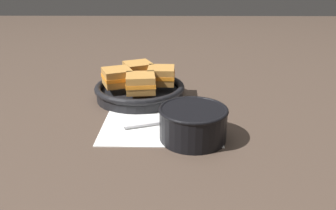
{
  "coord_description": "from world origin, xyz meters",
  "views": [
    {
      "loc": [
        0.04,
        -0.72,
        0.34
      ],
      "look_at": [
        0.04,
        0.01,
        0.04
      ],
      "focal_mm": 35.0,
      "sensor_mm": 36.0,
      "label": 1
    }
  ],
  "objects_px": {
    "sandwich_near_left": "(161,75)",
    "sandwich_near_right": "(138,70)",
    "skillet": "(140,91)",
    "sandwich_far_left": "(117,77)",
    "soup_bowl": "(193,121)",
    "sandwich_far_right": "(141,83)",
    "spoon": "(166,122)"
  },
  "relations": [
    {
      "from": "sandwich_near_left",
      "to": "sandwich_near_right",
      "type": "bearing_deg",
      "value": 143.29
    },
    {
      "from": "skillet",
      "to": "sandwich_far_left",
      "type": "xyz_separation_m",
      "value": [
        -0.06,
        -0.01,
        0.04
      ]
    },
    {
      "from": "soup_bowl",
      "to": "sandwich_far_left",
      "type": "xyz_separation_m",
      "value": [
        -0.2,
        0.23,
        0.02
      ]
    },
    {
      "from": "sandwich_near_left",
      "to": "sandwich_near_right",
      "type": "distance_m",
      "value": 0.09
    },
    {
      "from": "soup_bowl",
      "to": "skillet",
      "type": "xyz_separation_m",
      "value": [
        -0.14,
        0.24,
        -0.02
      ]
    },
    {
      "from": "skillet",
      "to": "sandwich_far_right",
      "type": "relative_size",
      "value": 3.03
    },
    {
      "from": "sandwich_near_right",
      "to": "skillet",
      "type": "bearing_deg",
      "value": -81.71
    },
    {
      "from": "soup_bowl",
      "to": "sandwich_near_right",
      "type": "height_order",
      "value": "sandwich_near_right"
    },
    {
      "from": "spoon",
      "to": "skillet",
      "type": "height_order",
      "value": "skillet"
    },
    {
      "from": "sandwich_far_right",
      "to": "skillet",
      "type": "bearing_deg",
      "value": 98.29
    },
    {
      "from": "sandwich_far_left",
      "to": "sandwich_far_right",
      "type": "distance_m",
      "value": 0.09
    },
    {
      "from": "sandwich_near_right",
      "to": "sandwich_far_right",
      "type": "relative_size",
      "value": 1.21
    },
    {
      "from": "soup_bowl",
      "to": "sandwich_far_right",
      "type": "distance_m",
      "value": 0.22
    },
    {
      "from": "sandwich_near_right",
      "to": "soup_bowl",
      "type": "bearing_deg",
      "value": -64.59
    },
    {
      "from": "skillet",
      "to": "sandwich_far_right",
      "type": "xyz_separation_m",
      "value": [
        0.01,
        -0.06,
        0.04
      ]
    },
    {
      "from": "soup_bowl",
      "to": "sandwich_near_right",
      "type": "relative_size",
      "value": 1.45
    },
    {
      "from": "sandwich_far_left",
      "to": "sandwich_near_right",
      "type": "bearing_deg",
      "value": 53.29
    },
    {
      "from": "sandwich_far_left",
      "to": "sandwich_far_right",
      "type": "bearing_deg",
      "value": -36.71
    },
    {
      "from": "soup_bowl",
      "to": "sandwich_far_left",
      "type": "distance_m",
      "value": 0.31
    },
    {
      "from": "sandwich_near_left",
      "to": "spoon",
      "type": "bearing_deg",
      "value": -84.55
    },
    {
      "from": "spoon",
      "to": "sandwich_far_right",
      "type": "xyz_separation_m",
      "value": [
        -0.07,
        0.11,
        0.06
      ]
    },
    {
      "from": "sandwich_far_left",
      "to": "sandwich_far_right",
      "type": "xyz_separation_m",
      "value": [
        0.07,
        -0.05,
        0.0
      ]
    },
    {
      "from": "soup_bowl",
      "to": "sandwich_far_right",
      "type": "bearing_deg",
      "value": 124.72
    },
    {
      "from": "soup_bowl",
      "to": "spoon",
      "type": "bearing_deg",
      "value": 129.9
    },
    {
      "from": "sandwich_near_right",
      "to": "sandwich_far_right",
      "type": "xyz_separation_m",
      "value": [
        0.02,
        -0.12,
        0.0
      ]
    },
    {
      "from": "soup_bowl",
      "to": "sandwich_near_left",
      "type": "xyz_separation_m",
      "value": [
        -0.07,
        0.25,
        0.02
      ]
    },
    {
      "from": "sandwich_near_left",
      "to": "sandwich_far_left",
      "type": "bearing_deg",
      "value": -171.71
    },
    {
      "from": "sandwich_near_left",
      "to": "soup_bowl",
      "type": "bearing_deg",
      "value": -73.43
    },
    {
      "from": "spoon",
      "to": "sandwich_near_right",
      "type": "distance_m",
      "value": 0.26
    },
    {
      "from": "sandwich_far_left",
      "to": "sandwich_near_left",
      "type": "bearing_deg",
      "value": 8.29
    },
    {
      "from": "sandwich_near_left",
      "to": "skillet",
      "type": "bearing_deg",
      "value": -171.71
    },
    {
      "from": "skillet",
      "to": "sandwich_near_left",
      "type": "distance_m",
      "value": 0.07
    }
  ]
}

